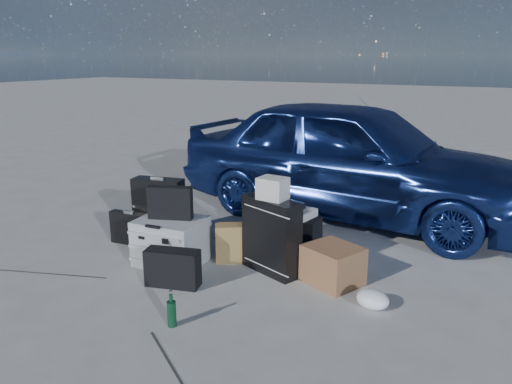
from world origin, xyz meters
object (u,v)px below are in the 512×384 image
car (352,158)px  pelican_case (171,241)px  cardboard_box (333,265)px  green_bottle (171,309)px  suitcase_right (271,236)px  suitcase_left (159,211)px  duffel_bag (288,231)px  briefcase (130,228)px

car → pelican_case: size_ratio=7.06×
pelican_case → cardboard_box: bearing=6.8°
green_bottle → suitcase_right: bearing=79.5°
car → suitcase_left: (-1.44, -1.78, -0.36)m
cardboard_box → suitcase_right: bearing=-176.9°
car → duffel_bag: (-0.24, -1.28, -0.54)m
suitcase_right → duffel_bag: size_ratio=1.06×
suitcase_right → duffel_bag: (-0.12, 0.63, -0.18)m
pelican_case → briefcase: 0.68m
duffel_bag → green_bottle: 1.79m
briefcase → green_bottle: (1.34, -1.10, -0.04)m
duffel_bag → green_bottle: (-0.10, -1.79, -0.03)m
pelican_case → suitcase_right: (0.90, 0.25, 0.12)m
car → pelican_case: car is taller
car → duffel_bag: car is taller
cardboard_box → green_bottle: cardboard_box is taller
pelican_case → briefcase: bearing=159.9°
suitcase_right → cardboard_box: suitcase_right is taller
suitcase_right → green_bottle: suitcase_right is taller
pelican_case → cardboard_box: 1.48m
suitcase_left → cardboard_box: bearing=-14.1°
briefcase → suitcase_left: bearing=35.9°
pelican_case → green_bottle: 1.14m
briefcase → pelican_case: bearing=-20.4°
suitcase_left → suitcase_right: bearing=-16.7°
car → suitcase_right: (-0.12, -1.91, -0.36)m
car → briefcase: car is taller
pelican_case → suitcase_left: suitcase_left is taller
briefcase → duffel_bag: (1.44, 0.69, -0.01)m
duffel_bag → green_bottle: duffel_bag is taller
pelican_case → cardboard_box: (1.46, 0.28, -0.05)m
pelican_case → car: bearing=60.8°
pelican_case → duffel_bag: (0.78, 0.88, -0.05)m
briefcase → car: bearing=45.3°
pelican_case → briefcase: (-0.66, 0.19, -0.04)m
cardboard_box → duffel_bag: bearing=138.5°
car → cardboard_box: (0.44, -1.88, -0.53)m
suitcase_left → duffel_bag: 1.32m
car → suitcase_left: 2.32m
cardboard_box → green_bottle: 1.42m
briefcase → green_bottle: briefcase is taller
pelican_case → suitcase_left: 0.59m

